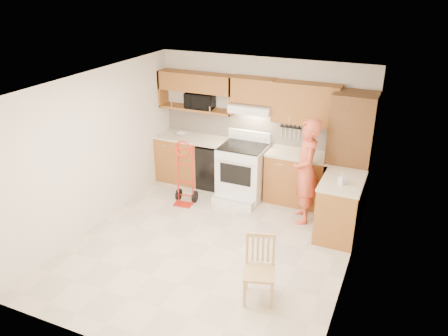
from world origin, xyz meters
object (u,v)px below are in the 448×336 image
Objects in this scene: hand_truck at (184,176)px; dining_chair at (259,271)px; microwave at (200,100)px; range at (241,168)px; person at (306,172)px.

hand_truck is 1.25× the size of dining_chair.
microwave is 0.62× the size of dining_chair.
hand_truck is at bearing -144.52° from range.
person is at bearing -14.58° from range.
hand_truck is (-2.10, -0.28, -0.35)m from person.
person is (1.25, -0.32, 0.29)m from range.
dining_chair is at bearing -18.89° from person.
microwave is at bearing 157.85° from range.
dining_chair is at bearing -48.06° from hand_truck.
microwave is at bearing 93.36° from hand_truck.
person is at bearing 2.06° from hand_truck.
range is at bearing -26.57° from microwave.
microwave is 0.45× the size of range.
hand_truck is (0.16, -1.02, -1.10)m from microwave.
range is 1.37× the size of dining_chair.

